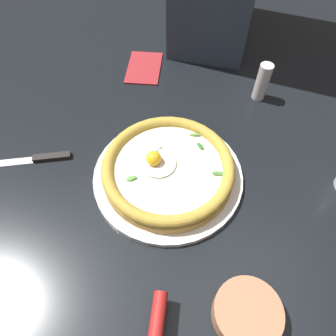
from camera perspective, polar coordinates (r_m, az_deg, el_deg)
name	(u,v)px	position (r m, az deg, el deg)	size (l,w,h in m)	color
ground_plane	(156,174)	(0.66, -2.29, -1.20)	(2.40, 2.40, 0.03)	black
pizza_plate	(168,175)	(0.63, 0.00, -1.36)	(0.31, 0.31, 0.01)	white
pizza	(168,168)	(0.61, -0.03, -0.03)	(0.27, 0.27, 0.05)	gold
side_bowl	(247,313)	(0.53, 14.47, -24.82)	(0.10, 0.10, 0.04)	#B47552
table_knife	(35,159)	(0.72, -23.53, 1.57)	(0.21, 0.10, 0.01)	silver
folded_napkin	(144,67)	(0.89, -4.49, 18.30)	(0.14, 0.09, 0.01)	maroon
pepper_shaker	(262,82)	(0.80, 17.20, 15.12)	(0.03, 0.03, 0.09)	silver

